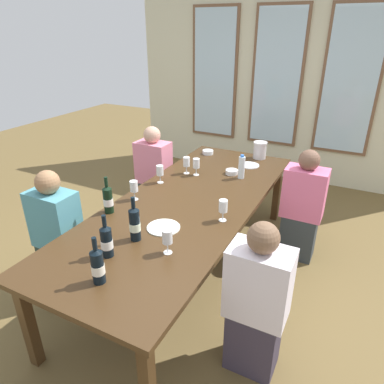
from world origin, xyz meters
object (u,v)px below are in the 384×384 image
Objects in this scene: dining_table at (188,207)px; wine_glass_2 at (134,187)px; seated_person_0 at (154,176)px; seated_person_1 at (302,208)px; white_plate_0 at (163,227)px; wine_glass_3 at (223,206)px; tasting_bowl_1 at (232,172)px; metal_pitcher at (260,150)px; wine_glass_1 at (167,237)px; wine_bottle_3 at (107,241)px; water_bottle at (242,167)px; wine_glass_4 at (160,171)px; wine_glass_5 at (186,163)px; wine_bottle_0 at (98,266)px; seated_person_3 at (256,304)px; white_plate_1 at (249,165)px; wine_glass_0 at (196,164)px; seated_person_2 at (58,237)px; wine_bottle_1 at (135,224)px; tasting_bowl_0 at (208,152)px; wine_bottle_2 at (108,199)px.

dining_table is 0.49m from wine_glass_2.
seated_person_0 is 1.70m from seated_person_1.
white_plate_0 is 1.43× the size of wine_glass_3.
metal_pitcher is at bearing 79.55° from tasting_bowl_1.
wine_glass_1 is (0.24, -0.73, 0.18)m from dining_table.
wine_bottle_3 is 1.25× the size of water_bottle.
dining_table is 9.68× the size of wine_bottle_3.
wine_bottle_3 is at bearing -95.75° from dining_table.
wine_glass_4 is at bearing 105.41° from wine_bottle_3.
metal_pitcher reaches higher than wine_glass_3.
wine_glass_5 is (-0.54, -0.14, 0.00)m from water_bottle.
white_plate_0 is 0.85m from wine_glass_4.
seated_person_3 is at bearing 29.57° from wine_bottle_0.
dining_table is 0.75m from water_bottle.
metal_pitcher is 2.29m from wine_bottle_3.
water_bottle is at bearing -84.22° from white_plate_1.
wine_glass_0 is 0.94m from wine_glass_3.
wine_glass_2 is 1.10m from seated_person_0.
water_bottle is 1.38× the size of wine_glass_2.
white_plate_0 is 0.34m from wine_glass_1.
wine_glass_5 reaches higher than dining_table.
wine_bottle_3 is 1.72× the size of wine_glass_2.
wine_bottle_0 is at bearing -110.33° from wine_glass_3.
seated_person_2 is at bearing -115.27° from wine_glass_4.
seated_person_3 is (1.04, -1.26, -0.33)m from wine_glass_0.
wine_glass_4 is 1.40m from seated_person_1.
water_bottle is at bearing 78.53° from wine_bottle_1.
wine_bottle_0 is at bearing -80.95° from wine_bottle_1.
white_plate_1 is 0.58m from tasting_bowl_0.
seated_person_1 reaches higher than wine_glass_2.
wine_bottle_3 is at bearing -18.02° from seated_person_2.
wine_glass_2 is (-0.42, -0.18, 0.17)m from dining_table.
tasting_bowl_0 is at bearing 86.16° from wine_bottle_2.
wine_glass_1 is 0.16× the size of seated_person_2.
wine_glass_4 and wine_glass_5 have the same top height.
seated_person_2 is at bearing 161.98° from wine_bottle_3.
wine_bottle_1 is (-0.09, -0.22, 0.12)m from white_plate_0.
wine_glass_0 is at bearing -18.34° from seated_person_0.
wine_bottle_2 is 1.75× the size of wine_glass_4.
wine_glass_1 is at bearing -54.23° from seated_person_0.
seated_person_3 is (0.85, -0.70, -0.16)m from dining_table.
wine_glass_0 is at bearing 3.39° from wine_glass_5.
wine_bottle_3 reaches higher than metal_pitcher.
white_plate_1 is 1.38m from wine_glass_2.
wine_bottle_2 is at bearing 151.27° from wine_bottle_1.
wine_glass_0 is at bearing 128.92° from wine_glass_3.
wine_glass_3 is 0.16× the size of seated_person_1.
wine_bottle_3 is 1.66m from water_bottle.
dining_table is at bearing -28.63° from wine_glass_4.
dining_table is 0.96m from wine_bottle_3.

